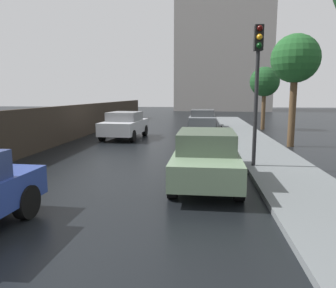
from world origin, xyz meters
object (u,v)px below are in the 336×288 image
at_px(car_green_mid_road, 206,156).
at_px(street_tree_far, 265,82).
at_px(street_tree_near, 295,60).
at_px(car_silver_far_ahead, 125,125).
at_px(car_grey_behind_camera, 202,119).
at_px(traffic_light, 257,70).

relative_size(car_green_mid_road, street_tree_far, 1.07).
height_order(car_green_mid_road, street_tree_near, street_tree_near).
distance_m(car_silver_far_ahead, street_tree_near, 9.13).
distance_m(car_grey_behind_camera, street_tree_near, 9.02).
xyz_separation_m(car_green_mid_road, traffic_light, (1.54, 1.68, 2.39)).
bearing_deg(car_green_mid_road, street_tree_near, 59.85).
distance_m(car_green_mid_road, street_tree_near, 8.39).
relative_size(car_silver_far_ahead, street_tree_far, 0.94).
height_order(car_silver_far_ahead, street_tree_far, street_tree_far).
distance_m(car_grey_behind_camera, traffic_light, 12.69).
bearing_deg(car_grey_behind_camera, car_green_mid_road, -89.13).
relative_size(car_grey_behind_camera, street_tree_near, 0.89).
height_order(car_green_mid_road, traffic_light, traffic_light).
bearing_deg(car_green_mid_road, car_grey_behind_camera, 91.20).
bearing_deg(street_tree_far, car_silver_far_ahead, -146.69).
relative_size(car_green_mid_road, car_grey_behind_camera, 1.01).
bearing_deg(car_green_mid_road, traffic_light, 48.25).
xyz_separation_m(car_grey_behind_camera, traffic_light, (1.65, -12.35, 2.41)).
relative_size(traffic_light, street_tree_near, 0.85).
bearing_deg(car_green_mid_road, car_silver_far_ahead, 117.70).
distance_m(traffic_light, street_tree_near, 5.61).
distance_m(car_grey_behind_camera, street_tree_far, 4.87).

